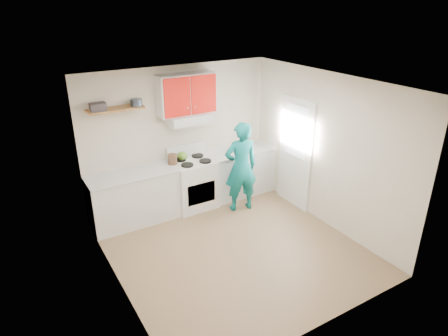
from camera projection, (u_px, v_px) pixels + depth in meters
floor at (234, 248)px, 6.28m from camera, size 3.80×3.80×0.00m
ceiling at (236, 84)px, 5.24m from camera, size 3.60×3.80×0.04m
back_wall at (179, 137)px, 7.25m from camera, size 3.60×0.04×2.60m
front_wall at (329, 235)px, 4.27m from camera, size 3.60×0.04×2.60m
left_wall at (112, 204)px, 4.91m from camera, size 0.04×3.80×2.60m
right_wall at (325, 151)px, 6.61m from camera, size 0.04×3.80×2.60m
door at (296, 153)px, 7.26m from camera, size 0.05×0.85×2.05m
door_glass at (296, 131)px, 7.08m from camera, size 0.01×0.55×0.95m
counter_left at (134, 198)px, 6.86m from camera, size 1.52×0.60×0.90m
counter_right at (239, 172)px, 7.90m from camera, size 1.32×0.60×0.90m
stove at (193, 184)px, 7.38m from camera, size 0.76×0.65×0.92m
range_hood at (189, 118)px, 6.97m from camera, size 0.76×0.44×0.15m
upper_cabinets at (186, 94)px, 6.85m from camera, size 1.02×0.33×0.70m
shelf at (115, 109)px, 6.31m from camera, size 0.90×0.30×0.04m
books at (98, 107)px, 6.12m from camera, size 0.24×0.18×0.13m
tin at (136, 102)px, 6.41m from camera, size 0.22×0.22×0.11m
kettle at (182, 156)px, 7.22m from camera, size 0.24×0.24×0.16m
crock at (172, 160)px, 7.04m from camera, size 0.20×0.20×0.20m
cutting_board at (232, 155)px, 7.50m from camera, size 0.31×0.27×0.02m
silicone_mat at (249, 148)px, 7.88m from camera, size 0.34×0.29×0.01m
person at (241, 167)px, 7.14m from camera, size 0.68×0.52×1.69m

